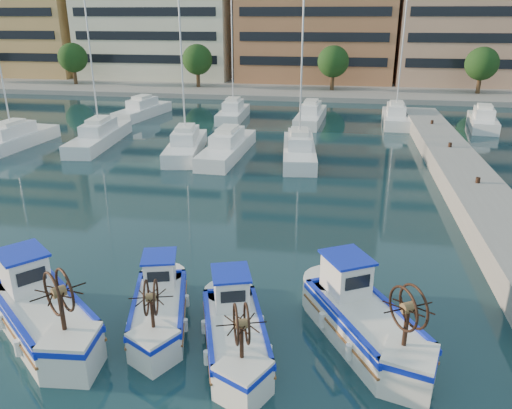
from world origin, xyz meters
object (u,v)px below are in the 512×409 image
fishing_boat_a (41,310)px  fishing_boat_d (362,317)px  fishing_boat_b (159,304)px  fishing_boat_c (235,328)px

fishing_boat_a → fishing_boat_d: bearing=-42.5°
fishing_boat_b → fishing_boat_c: 2.92m
fishing_boat_a → fishing_boat_d: (10.11, 1.41, -0.03)m
fishing_boat_a → fishing_boat_b: bearing=-31.6°
fishing_boat_a → fishing_boat_d: 10.21m
fishing_boat_d → fishing_boat_a: bearing=158.3°
fishing_boat_c → fishing_boat_d: fishing_boat_d is taller
fishing_boat_c → fishing_boat_d: (3.84, 1.15, 0.10)m
fishing_boat_b → fishing_boat_c: (2.76, -0.93, 0.03)m
fishing_boat_a → fishing_boat_b: size_ratio=1.18×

